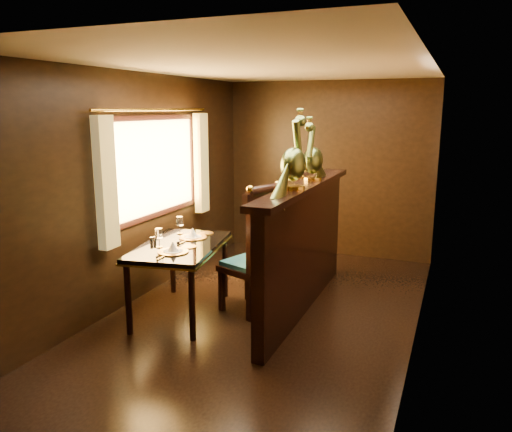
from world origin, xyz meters
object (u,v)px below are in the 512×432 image
(dining_table, at_px, (180,251))
(chair_left, at_px, (258,247))
(peacock_left, at_px, (294,149))
(peacock_right, at_px, (313,149))
(chair_right, at_px, (295,225))

(dining_table, relative_size, chair_left, 1.00)
(dining_table, bearing_deg, peacock_left, -1.00)
(peacock_right, bearing_deg, dining_table, -143.20)
(dining_table, distance_m, chair_left, 0.80)
(chair_left, height_order, peacock_left, peacock_left)
(dining_table, relative_size, chair_right, 1.01)
(chair_left, xyz_separation_m, peacock_right, (0.41, 0.55, 0.97))
(chair_left, relative_size, chair_right, 1.01)
(dining_table, height_order, chair_right, chair_right)
(peacock_right, bearing_deg, peacock_left, -90.00)
(chair_right, height_order, peacock_left, peacock_left)
(chair_left, relative_size, peacock_right, 2.07)
(chair_left, height_order, peacock_right, peacock_right)
(chair_left, xyz_separation_m, peacock_left, (0.41, -0.12, 1.01))
(chair_right, height_order, peacock_right, peacock_right)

